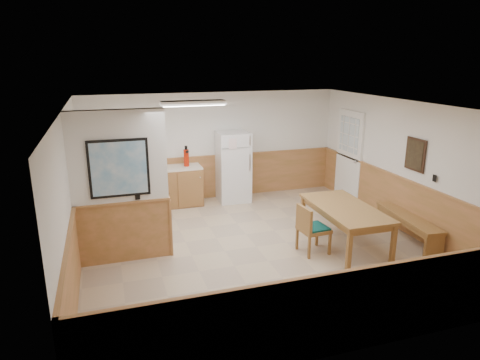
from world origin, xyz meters
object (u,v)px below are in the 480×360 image
object	(u,v)px
dining_table	(345,212)
dining_chair	(309,226)
fire_extinguisher	(186,157)
soap_bottle	(117,166)
refrigerator	(233,167)
dining_bench	(408,221)

from	to	relation	value
dining_table	dining_chair	world-z (taller)	dining_chair
fire_extinguisher	soap_bottle	bearing A→B (deg)	-166.61
refrigerator	dining_table	xyz separation A→B (m)	(1.12, -3.08, -0.15)
dining_chair	fire_extinguisher	bearing A→B (deg)	110.42
refrigerator	fire_extinguisher	bearing A→B (deg)	179.74
refrigerator	dining_chair	world-z (taller)	refrigerator
refrigerator	fire_extinguisher	world-z (taller)	refrigerator
refrigerator	dining_bench	world-z (taller)	refrigerator
dining_chair	soap_bottle	bearing A→B (deg)	128.11
dining_chair	soap_bottle	xyz separation A→B (m)	(-2.99, 3.22, 0.50)
fire_extinguisher	soap_bottle	size ratio (longest dim) A/B	2.35
soap_bottle	dining_table	bearing A→B (deg)	-40.63
dining_chair	fire_extinguisher	distance (m)	3.56
refrigerator	dining_table	bearing A→B (deg)	-68.21
dining_chair	fire_extinguisher	size ratio (longest dim) A/B	1.82
dining_table	dining_bench	bearing A→B (deg)	-1.00
dining_table	dining_chair	xyz separation A→B (m)	(-0.71, -0.05, -0.16)
fire_extinguisher	refrigerator	bearing A→B (deg)	13.15
dining_chair	soap_bottle	distance (m)	4.43
dining_bench	refrigerator	bearing A→B (deg)	133.91
soap_bottle	dining_bench	bearing A→B (deg)	-32.74
dining_table	soap_bottle	world-z (taller)	soap_bottle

